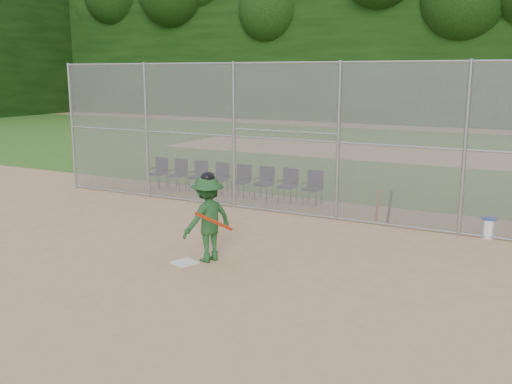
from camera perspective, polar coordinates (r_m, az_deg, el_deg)
The scene contains 17 objects.
ground at distance 10.90m, azimuth -6.21°, elevation -8.08°, with size 100.00×100.00×0.00m, color tan.
grass_strip at distance 27.34m, azimuth 15.37°, elevation 3.66°, with size 100.00×100.00×0.00m, color #31601D.
dirt_patch_far at distance 27.34m, azimuth 15.37°, elevation 3.66°, with size 24.00×24.00×0.00m, color tan.
backstop_fence at distance 14.74m, azimuth 4.56°, elevation 5.46°, with size 16.09×0.09×4.00m.
treeline at distance 29.10m, azimuth 16.87°, elevation 14.90°, with size 81.00×60.00×11.00m.
home_plate at distance 11.47m, azimuth -7.15°, elevation -7.01°, with size 0.44×0.44×0.02m, color silver.
batter_at_plate at distance 11.33m, azimuth -4.86°, elevation -2.61°, with size 1.13×1.38×1.82m.
water_cooler at distance 14.09m, azimuth 22.28°, elevation -3.26°, with size 0.38×0.38×0.48m.
spare_bats at distance 14.56m, azimuth 12.63°, elevation -1.49°, with size 0.36×0.33×0.83m.
chair_0 at distance 19.00m, azimuth -9.78°, elevation 1.92°, with size 0.54×0.52×0.96m, color #110F37, non-canonical shape.
chair_1 at distance 18.54m, azimuth -7.86°, elevation 1.73°, with size 0.54×0.52×0.96m, color #110F37, non-canonical shape.
chair_2 at distance 18.11m, azimuth -5.85°, elevation 1.54°, with size 0.54×0.52×0.96m, color #110F37, non-canonical shape.
chair_3 at distance 17.69m, azimuth -3.74°, elevation 1.33°, with size 0.54×0.52×0.96m, color #110F37, non-canonical shape.
chair_4 at distance 17.30m, azimuth -1.54°, elevation 1.12°, with size 0.54×0.52×0.96m, color #110F37, non-canonical shape.
chair_5 at distance 16.94m, azimuth 0.76°, elevation 0.89°, with size 0.54×0.52×0.96m, color #110F37, non-canonical shape.
chair_6 at distance 16.61m, azimuth 3.16°, elevation 0.65°, with size 0.54×0.52×0.96m, color #110F37, non-canonical shape.
chair_7 at distance 16.30m, azimuth 5.66°, elevation 0.40°, with size 0.54×0.52×0.96m, color #110F37, non-canonical shape.
Camera 1 is at (5.78, -8.46, 3.70)m, focal length 40.00 mm.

